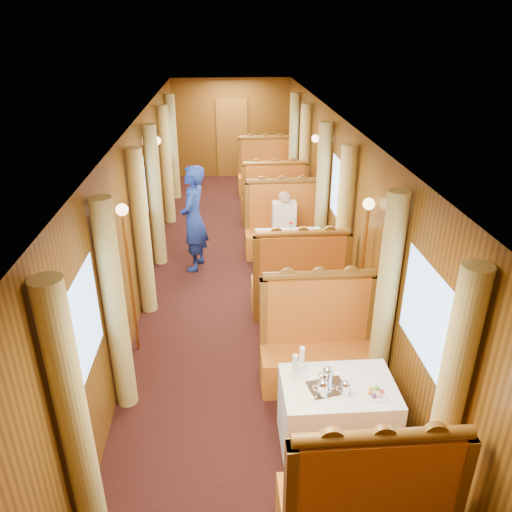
{
  "coord_description": "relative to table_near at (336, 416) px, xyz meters",
  "views": [
    {
      "loc": [
        -0.26,
        -7.08,
        3.79
      ],
      "look_at": [
        0.13,
        -1.31,
        1.05
      ],
      "focal_mm": 35.0,
      "sensor_mm": 36.0,
      "label": 1
    }
  ],
  "objects": [
    {
      "name": "floor",
      "position": [
        -0.75,
        3.5,
        -0.38
      ],
      "size": [
        3.0,
        12.0,
        0.01
      ],
      "primitive_type": null,
      "color": "black",
      "rests_on": "ground"
    },
    {
      "name": "ceiling",
      "position": [
        -0.75,
        3.5,
        2.12
      ],
      "size": [
        3.0,
        12.0,
        0.01
      ],
      "primitive_type": null,
      "rotation": [
        3.14,
        0.0,
        0.0
      ],
      "color": "silver",
      "rests_on": "wall_left"
    },
    {
      "name": "wall_far",
      "position": [
        -0.75,
        9.5,
        0.88
      ],
      "size": [
        3.0,
        0.01,
        2.5
      ],
      "primitive_type": null,
      "rotation": [
        1.57,
        0.0,
        0.0
      ],
      "color": "brown",
      "rests_on": "floor"
    },
    {
      "name": "wall_left",
      "position": [
        -2.25,
        3.5,
        0.88
      ],
      "size": [
        0.01,
        12.0,
        2.5
      ],
      "primitive_type": null,
      "rotation": [
        1.57,
        0.0,
        1.57
      ],
      "color": "brown",
      "rests_on": "floor"
    },
    {
      "name": "wall_right",
      "position": [
        0.75,
        3.5,
        0.88
      ],
      "size": [
        0.01,
        12.0,
        2.5
      ],
      "primitive_type": null,
      "rotation": [
        1.57,
        0.0,
        -1.57
      ],
      "color": "brown",
      "rests_on": "floor"
    },
    {
      "name": "doorway_far",
      "position": [
        -0.75,
        9.47,
        0.62
      ],
      "size": [
        0.8,
        0.04,
        2.0
      ],
      "primitive_type": "cube",
      "color": "brown",
      "rests_on": "floor"
    },
    {
      "name": "table_near",
      "position": [
        0.0,
        0.0,
        0.0
      ],
      "size": [
        1.05,
        0.72,
        0.75
      ],
      "primitive_type": "cube",
      "color": "white",
      "rests_on": "floor"
    },
    {
      "name": "banquette_near_fwd",
      "position": [
        0.0,
        -1.01,
        0.05
      ],
      "size": [
        1.3,
        0.55,
        1.34
      ],
      "color": "#A53C12",
      "rests_on": "floor"
    },
    {
      "name": "banquette_near_aft",
      "position": [
        0.0,
        1.01,
        0.05
      ],
      "size": [
        1.3,
        0.55,
        1.34
      ],
      "color": "#A53C12",
      "rests_on": "floor"
    },
    {
      "name": "table_mid",
      "position": [
        0.0,
        3.5,
        0.0
      ],
      "size": [
        1.05,
        0.72,
        0.75
      ],
      "primitive_type": "cube",
      "color": "white",
      "rests_on": "floor"
    },
    {
      "name": "banquette_mid_fwd",
      "position": [
        0.0,
        2.49,
        0.05
      ],
      "size": [
        1.3,
        0.55,
        1.34
      ],
      "color": "#A53C12",
      "rests_on": "floor"
    },
    {
      "name": "banquette_mid_aft",
      "position": [
        0.0,
        4.51,
        0.05
      ],
      "size": [
        1.3,
        0.55,
        1.34
      ],
      "color": "#A53C12",
      "rests_on": "floor"
    },
    {
      "name": "table_far",
      "position": [
        0.0,
        7.0,
        0.0
      ],
      "size": [
        1.05,
        0.72,
        0.75
      ],
      "primitive_type": "cube",
      "color": "white",
      "rests_on": "floor"
    },
    {
      "name": "banquette_far_fwd",
      "position": [
        0.0,
        5.99,
        0.05
      ],
      "size": [
        1.3,
        0.55,
        1.34
      ],
      "color": "#A53C12",
      "rests_on": "floor"
    },
    {
      "name": "banquette_far_aft",
      "position": [
        0.0,
        8.01,
        0.05
      ],
      "size": [
        1.3,
        0.55,
        1.34
      ],
      "color": "#A53C12",
      "rests_on": "floor"
    },
    {
      "name": "tea_tray",
      "position": [
        -0.12,
        -0.04,
        0.38
      ],
      "size": [
        0.39,
        0.33,
        0.01
      ],
      "primitive_type": "cube",
      "rotation": [
        0.0,
        0.0,
        0.21
      ],
      "color": "silver",
      "rests_on": "table_near"
    },
    {
      "name": "teapot_left",
      "position": [
        -0.19,
        -0.13,
        0.44
      ],
      "size": [
        0.19,
        0.17,
        0.13
      ],
      "primitive_type": null,
      "rotation": [
        0.0,
        0.0,
        -0.31
      ],
      "color": "silver",
      "rests_on": "tea_tray"
    },
    {
      "name": "teapot_right",
      "position": [
        0.02,
        -0.13,
        0.43
      ],
      "size": [
        0.16,
        0.13,
        0.12
      ],
      "primitive_type": null,
      "rotation": [
        0.0,
        0.0,
        -0.16
      ],
      "color": "silver",
      "rests_on": "tea_tray"
    },
    {
      "name": "teapot_back",
      "position": [
        -0.1,
        0.05,
        0.44
      ],
      "size": [
        0.16,
        0.12,
        0.13
      ],
      "primitive_type": null,
      "rotation": [
        0.0,
        0.0,
        0.02
      ],
      "color": "silver",
      "rests_on": "tea_tray"
    },
    {
      "name": "fruit_plate",
      "position": [
        0.29,
        -0.15,
        0.39
      ],
      "size": [
        0.22,
        0.22,
        0.05
      ],
      "rotation": [
        0.0,
        0.0,
        0.13
      ],
      "color": "white",
      "rests_on": "table_near"
    },
    {
      "name": "cup_inboard",
      "position": [
        -0.4,
        0.12,
        0.48
      ],
      "size": [
        0.08,
        0.08,
        0.26
      ],
      "rotation": [
        0.0,
        0.0,
        0.28
      ],
      "color": "white",
      "rests_on": "table_near"
    },
    {
      "name": "cup_outboard",
      "position": [
        -0.32,
        0.23,
        0.48
      ],
      "size": [
        0.08,
        0.08,
        0.26
      ],
      "rotation": [
        0.0,
        0.0,
        -0.13
      ],
      "color": "white",
      "rests_on": "table_near"
    },
    {
      "name": "rose_vase_mid",
      "position": [
        0.01,
        3.48,
        0.55
      ],
      "size": [
        0.06,
        0.06,
        0.36
      ],
      "rotation": [
        0.0,
        0.0,
        -0.4
      ],
      "color": "silver",
      "rests_on": "table_mid"
    },
    {
      "name": "rose_vase_far",
      "position": [
        0.03,
        6.98,
        0.55
      ],
      "size": [
        0.06,
        0.06,
        0.36
      ],
      "rotation": [
        0.0,
        0.0,
        -0.03
      ],
      "color": "silver",
      "rests_on": "table_far"
    },
    {
      "name": "window_left_near",
      "position": [
        -2.24,
        0.0,
        1.07
      ],
      "size": [
        0.01,
        1.2,
        0.9
      ],
      "primitive_type": null,
      "rotation": [
        1.57,
        0.0,
        1.57
      ],
      "color": "#83ADE1",
      "rests_on": "wall_left"
    },
    {
      "name": "curtain_left_near_a",
      "position": [
        -2.13,
        -0.78,
        0.8
      ],
      "size": [
        0.22,
        0.22,
        2.35
      ],
      "primitive_type": "cylinder",
      "color": "#CABD67",
      "rests_on": "floor"
    },
    {
      "name": "curtain_left_near_b",
      "position": [
        -2.13,
        0.78,
        0.8
      ],
      "size": [
        0.22,
        0.22,
        2.35
      ],
      "primitive_type": "cylinder",
      "color": "#CABD67",
      "rests_on": "floor"
    },
    {
      "name": "window_right_near",
      "position": [
        0.74,
        0.0,
        1.07
      ],
      "size": [
        0.01,
        1.2,
        0.9
      ],
      "primitive_type": null,
      "rotation": [
        1.57,
        0.0,
        -1.57
      ],
      "color": "#83ADE1",
      "rests_on": "wall_right"
    },
    {
      "name": "curtain_right_near_a",
      "position": [
        0.63,
        -0.78,
        0.8
      ],
      "size": [
        0.22,
        0.22,
        2.35
      ],
      "primitive_type": "cylinder",
      "color": "#CABD67",
      "rests_on": "floor"
    },
    {
      "name": "curtain_right_near_b",
      "position": [
        0.63,
        0.78,
        0.8
      ],
      "size": [
        0.22,
        0.22,
        2.35
      ],
      "primitive_type": "cylinder",
      "color": "#CABD67",
      "rests_on": "floor"
    },
    {
      "name": "window_left_mid",
      "position": [
        -2.24,
        3.5,
        1.07
      ],
      "size": [
        0.01,
        1.2,
        0.9
      ],
      "primitive_type": null,
      "rotation": [
        1.57,
        0.0,
        1.57
      ],
      "color": "#83ADE1",
      "rests_on": "wall_left"
    },
    {
      "name": "curtain_left_mid_a",
      "position": [
        -2.13,
        2.72,
        0.8
      ],
      "size": [
        0.22,
        0.22,
        2.35
      ],
      "primitive_type": "cylinder",
      "color": "#CABD67",
      "rests_on": "floor"
    },
    {
      "name": "curtain_left_mid_b",
      "position": [
        -2.13,
        4.28,
        0.8
      ],
      "size": [
        0.22,
        0.22,
        2.35
      ],
      "primitive_type": "cylinder",
      "color": "#CABD67",
      "rests_on": "floor"
    },
    {
      "name": "window_right_mid",
      "position": [
        0.74,
        3.5,
        1.07
      ],
      "size": [
        0.01,
        1.2,
        0.9
      ],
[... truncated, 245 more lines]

